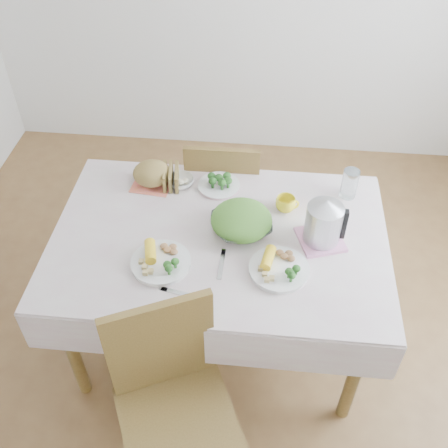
# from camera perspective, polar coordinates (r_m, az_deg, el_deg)

# --- Properties ---
(floor) EXTENTS (3.60, 3.60, 0.00)m
(floor) POSITION_cam_1_polar(r_m,az_deg,el_deg) (2.94, -0.44, -11.85)
(floor) COLOR brown
(floor) RESTS_ON ground
(dining_table) EXTENTS (1.40, 0.90, 0.75)m
(dining_table) POSITION_cam_1_polar(r_m,az_deg,el_deg) (2.63, -0.48, -7.26)
(dining_table) COLOR brown
(dining_table) RESTS_ON floor
(tablecloth) EXTENTS (1.50, 1.00, 0.01)m
(tablecloth) POSITION_cam_1_polar(r_m,az_deg,el_deg) (2.35, -0.53, -1.43)
(tablecloth) COLOR beige
(tablecloth) RESTS_ON dining_table
(chair_near) EXTENTS (0.58, 0.58, 0.96)m
(chair_near) POSITION_cam_1_polar(r_m,az_deg,el_deg) (2.18, -4.92, -20.83)
(chair_near) COLOR brown
(chair_near) RESTS_ON floor
(chair_far) EXTENTS (0.41, 0.41, 0.90)m
(chair_far) POSITION_cam_1_polar(r_m,az_deg,el_deg) (3.03, 0.10, 3.49)
(chair_far) COLOR brown
(chair_far) RESTS_ON floor
(salad_bowl) EXTENTS (0.34, 0.34, 0.06)m
(salad_bowl) POSITION_cam_1_polar(r_m,az_deg,el_deg) (2.35, 1.89, -0.16)
(salad_bowl) COLOR white
(salad_bowl) RESTS_ON tablecloth
(dinner_plate_left) EXTENTS (0.28, 0.28, 0.02)m
(dinner_plate_left) POSITION_cam_1_polar(r_m,az_deg,el_deg) (2.24, -6.87, -4.19)
(dinner_plate_left) COLOR white
(dinner_plate_left) RESTS_ON tablecloth
(dinner_plate_right) EXTENTS (0.35, 0.35, 0.02)m
(dinner_plate_right) POSITION_cam_1_polar(r_m,az_deg,el_deg) (2.21, 6.01, -4.93)
(dinner_plate_right) COLOR white
(dinner_plate_right) RESTS_ON tablecloth
(broccoli_plate) EXTENTS (0.26, 0.26, 0.02)m
(broccoli_plate) POSITION_cam_1_polar(r_m,az_deg,el_deg) (2.59, -0.55, 4.21)
(broccoli_plate) COLOR beige
(broccoli_plate) RESTS_ON tablecloth
(napkin) EXTENTS (0.21, 0.21, 0.00)m
(napkin) POSITION_cam_1_polar(r_m,az_deg,el_deg) (2.65, -7.73, 4.50)
(napkin) COLOR #EA7256
(napkin) RESTS_ON tablecloth
(bread_loaf) EXTENTS (0.20, 0.19, 0.11)m
(bread_loaf) POSITION_cam_1_polar(r_m,az_deg,el_deg) (2.61, -7.84, 5.45)
(bread_loaf) COLOR olive
(bread_loaf) RESTS_ON napkin
(fruit_bowl) EXTENTS (0.13, 0.13, 0.04)m
(fruit_bowl) POSITION_cam_1_polar(r_m,az_deg,el_deg) (2.61, -4.72, 4.63)
(fruit_bowl) COLOR white
(fruit_bowl) RESTS_ON tablecloth
(yellow_mug) EXTENTS (0.11, 0.11, 0.07)m
(yellow_mug) POSITION_cam_1_polar(r_m,az_deg,el_deg) (2.46, 6.71, 2.18)
(yellow_mug) COLOR yellow
(yellow_mug) RESTS_ON tablecloth
(glass_tumbler) EXTENTS (0.09, 0.09, 0.15)m
(glass_tumbler) POSITION_cam_1_polar(r_m,az_deg,el_deg) (2.58, 13.47, 4.14)
(glass_tumbler) COLOR white
(glass_tumbler) RESTS_ON tablecloth
(pink_tray) EXTENTS (0.24, 0.24, 0.02)m
(pink_tray) POSITION_cam_1_polar(r_m,az_deg,el_deg) (2.36, 10.44, -1.66)
(pink_tray) COLOR pink
(pink_tray) RESTS_ON tablecloth
(electric_kettle) EXTENTS (0.20, 0.20, 0.22)m
(electric_kettle) POSITION_cam_1_polar(r_m,az_deg,el_deg) (2.28, 10.80, 0.33)
(electric_kettle) COLOR #B2B5BA
(electric_kettle) RESTS_ON pink_tray
(fork_left) EXTENTS (0.02, 0.17, 0.00)m
(fork_left) POSITION_cam_1_polar(r_m,az_deg,el_deg) (2.23, -0.28, -4.45)
(fork_left) COLOR silver
(fork_left) RESTS_ON tablecloth
(fork_right) EXTENTS (0.04, 0.22, 0.00)m
(fork_right) POSITION_cam_1_polar(r_m,az_deg,el_deg) (2.21, 5.57, -5.05)
(fork_right) COLOR silver
(fork_right) RESTS_ON tablecloth
(knife) EXTENTS (0.17, 0.05, 0.00)m
(knife) POSITION_cam_1_polar(r_m,az_deg,el_deg) (2.13, -4.74, -7.52)
(knife) COLOR silver
(knife) RESTS_ON tablecloth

